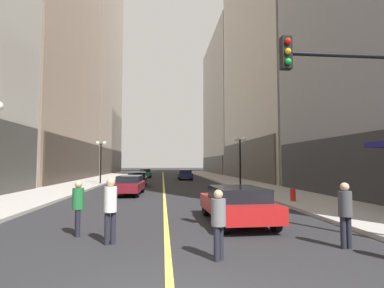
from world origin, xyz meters
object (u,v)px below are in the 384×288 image
(pedestrian_in_white_shirt, at_px, (110,205))
(traffic_light_near_right, at_px, (362,107))
(car_maroon, at_px, (130,184))
(pedestrian_with_orange_bag, at_px, (345,210))
(fire_hydrant_right, at_px, (293,196))
(street_lamp_right_mid, at_px, (240,151))
(pedestrian_in_green_parka, at_px, (78,204))
(car_navy, at_px, (185,174))
(car_green, at_px, (146,173))
(street_lamp_left_far, at_px, (101,153))
(car_black, at_px, (137,178))
(pedestrian_in_grey_suit, at_px, (218,219))
(car_red, at_px, (236,203))

(pedestrian_in_white_shirt, relative_size, traffic_light_near_right, 0.32)
(car_maroon, relative_size, pedestrian_with_orange_bag, 2.79)
(fire_hydrant_right, bearing_deg, street_lamp_right_mid, 93.15)
(car_maroon, xyz_separation_m, pedestrian_in_green_parka, (-0.28, -11.79, 0.25))
(car_navy, height_order, pedestrian_in_green_parka, pedestrian_in_green_parka)
(car_green, distance_m, pedestrian_with_orange_bag, 40.00)
(car_green, distance_m, street_lamp_left_far, 16.09)
(pedestrian_in_white_shirt, distance_m, street_lamp_right_mid, 18.32)
(car_black, distance_m, pedestrian_with_orange_bag, 23.29)
(car_green, height_order, pedestrian_in_white_shirt, pedestrian_in_white_shirt)
(car_navy, bearing_deg, traffic_light_near_right, -85.58)
(traffic_light_near_right, distance_m, street_lamp_right_mid, 17.12)
(pedestrian_in_grey_suit, bearing_deg, car_red, 70.61)
(car_maroon, relative_size, car_navy, 1.00)
(car_black, xyz_separation_m, car_navy, (5.41, 10.43, 0.00))
(car_navy, bearing_deg, pedestrian_in_green_parka, -100.26)
(car_maroon, height_order, street_lamp_left_far, street_lamp_left_far)
(street_lamp_right_mid, bearing_deg, fire_hydrant_right, -86.85)
(pedestrian_in_grey_suit, bearing_deg, street_lamp_left_far, 107.13)
(pedestrian_in_green_parka, distance_m, pedestrian_with_orange_bag, 7.54)
(car_green, height_order, street_lamp_left_far, street_lamp_left_far)
(car_red, xyz_separation_m, car_maroon, (-4.98, 10.29, -0.00))
(car_red, bearing_deg, pedestrian_in_green_parka, -164.08)
(pedestrian_in_green_parka, bearing_deg, pedestrian_in_grey_suit, -34.43)
(pedestrian_in_white_shirt, height_order, traffic_light_near_right, traffic_light_near_right)
(car_navy, bearing_deg, pedestrian_with_orange_bag, -86.96)
(car_black, relative_size, pedestrian_in_white_shirt, 2.57)
(car_black, height_order, pedestrian_in_grey_suit, pedestrian_in_grey_suit)
(pedestrian_with_orange_bag, xyz_separation_m, street_lamp_right_mid, (1.81, 17.36, 2.27))
(pedestrian_in_grey_suit, bearing_deg, car_maroon, 103.78)
(pedestrian_in_green_parka, relative_size, pedestrian_with_orange_bag, 0.98)
(car_navy, relative_size, pedestrian_in_green_parka, 2.84)
(car_maroon, relative_size, street_lamp_left_far, 1.06)
(pedestrian_in_green_parka, xyz_separation_m, street_lamp_left_far, (-3.72, 21.84, 2.29))
(fire_hydrant_right, bearing_deg, traffic_light_near_right, -100.97)
(pedestrian_in_white_shirt, bearing_deg, car_maroon, 93.78)
(car_red, relative_size, fire_hydrant_right, 5.89)
(pedestrian_in_green_parka, bearing_deg, car_red, 15.92)
(car_green, xyz_separation_m, pedestrian_in_green_parka, (0.03, -37.30, 0.25))
(car_green, bearing_deg, fire_hydrant_right, -72.80)
(street_lamp_right_mid, bearing_deg, pedestrian_in_green_parka, -120.63)
(car_red, height_order, street_lamp_left_far, street_lamp_left_far)
(car_maroon, height_order, fire_hydrant_right, car_maroon)
(traffic_light_near_right, bearing_deg, car_black, 109.86)
(fire_hydrant_right, bearing_deg, car_red, -132.23)
(pedestrian_with_orange_bag, bearing_deg, street_lamp_right_mid, 84.04)
(car_maroon, xyz_separation_m, car_navy, (5.25, 18.78, 0.00))
(pedestrian_in_white_shirt, bearing_deg, car_green, 91.74)
(car_maroon, bearing_deg, car_black, 91.08)
(car_black, bearing_deg, car_navy, 62.59)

